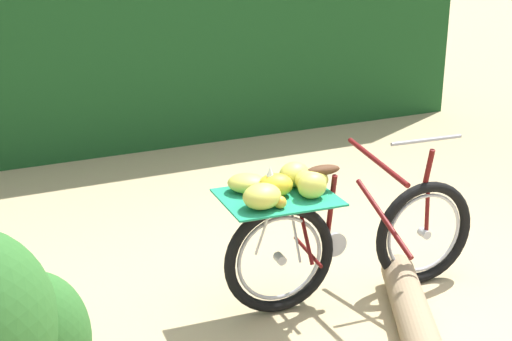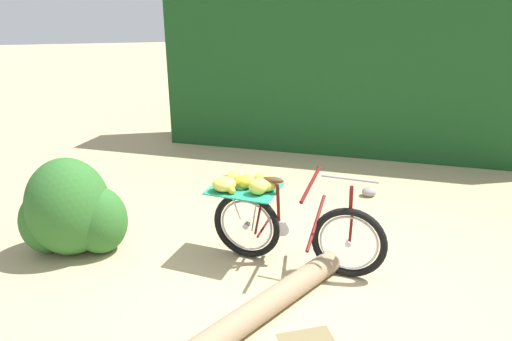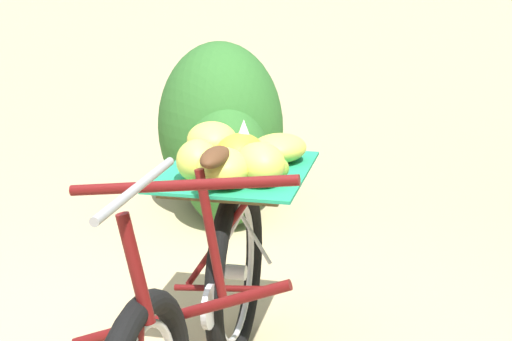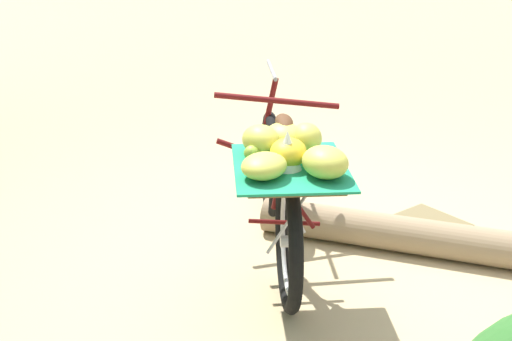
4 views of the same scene
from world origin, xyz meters
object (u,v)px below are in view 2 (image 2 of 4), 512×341
object	(u,v)px
shrub_cluster	(71,212)
path_stone	(369,192)
fallen_log	(251,315)
bicycle	(279,216)

from	to	relation	value
shrub_cluster	path_stone	distance (m)	3.84
shrub_cluster	path_stone	size ratio (longest dim) A/B	5.38
shrub_cluster	fallen_log	bearing A→B (deg)	133.59
fallen_log	bicycle	bearing A→B (deg)	-119.29
fallen_log	path_stone	size ratio (longest dim) A/B	11.16
bicycle	fallen_log	world-z (taller)	bicycle
fallen_log	path_stone	distance (m)	3.14
shrub_cluster	bicycle	bearing A→B (deg)	160.20
shrub_cluster	path_stone	bearing A→B (deg)	-171.02
path_stone	fallen_log	bearing A→B (deg)	45.05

